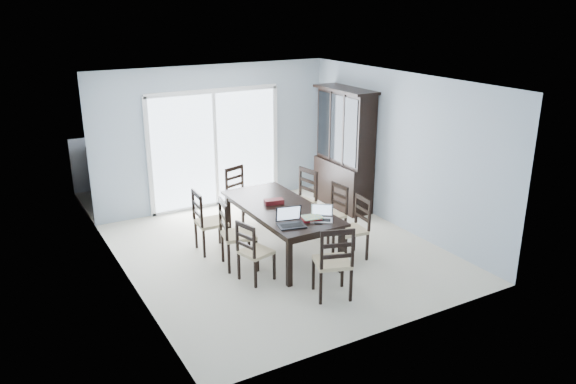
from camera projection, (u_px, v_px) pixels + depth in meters
name	position (u px, v px, depth m)	size (l,w,h in m)	color
floor	(281.00, 252.00, 8.60)	(5.00, 5.00, 0.00)	beige
ceiling	(280.00, 81.00, 7.76)	(5.00, 5.00, 0.00)	white
back_wall	(214.00, 137.00, 10.24)	(4.50, 0.02, 2.60)	#9CACBB
wall_left	(126.00, 196.00, 7.13)	(0.02, 5.00, 2.60)	#9CACBB
wall_right	(400.00, 152.00, 9.24)	(0.02, 5.00, 2.60)	#9CACBB
balcony	(198.00, 191.00, 11.50)	(4.50, 2.00, 0.10)	gray
railing	(180.00, 152.00, 12.13)	(4.50, 0.06, 1.10)	#99999E
dining_table	(280.00, 211.00, 8.39)	(1.00, 2.20, 0.75)	black
china_hutch	(344.00, 150.00, 10.23)	(0.50, 1.38, 2.20)	black
sliding_door	(215.00, 148.00, 10.29)	(2.52, 0.05, 2.18)	silver
chair_left_near	(251.00, 246.00, 7.53)	(0.48, 0.47, 1.01)	black
chair_left_mid	(231.00, 226.00, 7.94)	(0.53, 0.52, 1.18)	black
chair_left_far	(205.00, 215.00, 8.44)	(0.46, 0.45, 1.13)	black
chair_right_near	(356.00, 221.00, 8.28)	(0.45, 0.44, 1.08)	black
chair_right_mid	(334.00, 207.00, 8.91)	(0.45, 0.44, 1.04)	black
chair_right_far	(303.00, 193.00, 9.35)	(0.53, 0.52, 1.17)	black
chair_end_near	(335.00, 255.00, 7.06)	(0.56, 0.57, 1.17)	black
chair_end_far	(239.00, 188.00, 9.70)	(0.53, 0.53, 1.10)	black
laptop_dark	(292.00, 222.00, 7.60)	(0.41, 0.33, 0.25)	black
laptop_silver	(322.00, 217.00, 7.79)	(0.38, 0.35, 0.21)	#B0B0B2
book_stack	(312.00, 218.00, 7.83)	(0.32, 0.27, 0.05)	maroon
cell_phone	(318.00, 223.00, 7.70)	(0.11, 0.05, 0.01)	black
game_box	(274.00, 202.00, 8.45)	(0.29, 0.14, 0.07)	#4A0E11
hot_tub	(149.00, 174.00, 10.80)	(1.96, 1.77, 0.98)	maroon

